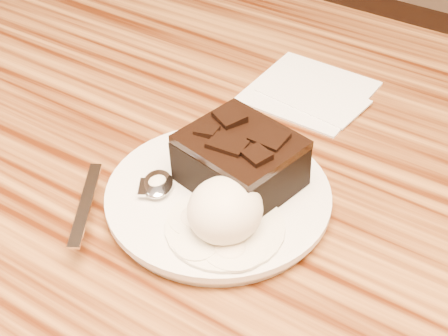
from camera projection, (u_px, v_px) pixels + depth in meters
The scene contains 9 objects.
plate at pixel (218, 199), 0.63m from camera, with size 0.21×0.21×0.02m, color silver.
brownie at pixel (240, 163), 0.63m from camera, with size 0.10×0.09×0.05m, color black.
ice_cream_scoop at pixel (225, 210), 0.58m from camera, with size 0.07×0.07×0.05m, color #F1E4CD.
melt_puddle at pixel (225, 228), 0.59m from camera, with size 0.11×0.11×0.00m, color silver.
spoon at pixel (158, 185), 0.63m from camera, with size 0.03×0.17×0.01m, color silver, non-canonical shape.
napkin at pixel (309, 91), 0.79m from camera, with size 0.13×0.13×0.01m, color white.
crumb_a at pixel (202, 169), 0.65m from camera, with size 0.01×0.01×0.00m, color black.
crumb_b at pixel (195, 199), 0.62m from camera, with size 0.01×0.01×0.00m, color black.
crumb_c at pixel (235, 203), 0.61m from camera, with size 0.01×0.00×0.00m, color black.
Camera 1 is at (0.24, -0.44, 1.19)m, focal length 53.55 mm.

